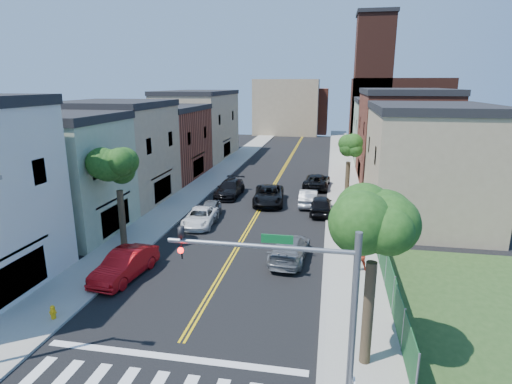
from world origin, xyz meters
The scene contains 32 objects.
sidewalk_left centered at (-7.90, 40.00, 0.07)m, with size 3.20×100.00×0.15m, color gray.
sidewalk_right centered at (7.90, 40.00, 0.07)m, with size 3.20×100.00×0.15m, color gray.
curb_left centered at (-6.15, 40.00, 0.07)m, with size 0.30×100.00×0.15m, color gray.
curb_right centered at (6.15, 40.00, 0.07)m, with size 0.30×100.00×0.15m, color gray.
bldg_left_palegrn centered at (-14.00, 16.00, 4.25)m, with size 9.00×8.00×8.50m, color gray.
bldg_left_tan_near centered at (-14.00, 25.00, 4.50)m, with size 9.00×10.00×9.00m, color #998466.
bldg_left_brick centered at (-14.00, 36.00, 4.00)m, with size 9.00×12.00×8.00m, color brown.
bldg_left_tan_far centered at (-14.00, 50.00, 4.75)m, with size 9.00×16.00×9.50m, color #998466.
bldg_right_tan centered at (14.00, 24.00, 4.50)m, with size 9.00×12.00×9.00m, color #998466.
bldg_right_brick centered at (14.00, 38.00, 5.00)m, with size 9.00×14.00×10.00m, color brown.
bldg_right_palegrn centered at (14.00, 52.00, 4.25)m, with size 9.00×12.00×8.50m, color gray.
church centered at (16.33, 67.07, 7.24)m, with size 16.20×14.20×22.60m.
backdrop_left centered at (-4.00, 82.00, 6.00)m, with size 14.00×8.00×12.00m, color #998466.
backdrop_center centered at (0.00, 86.00, 5.00)m, with size 10.00×8.00×10.00m, color brown.
fence_right centered at (9.50, 9.50, 1.10)m, with size 0.04×15.00×1.90m, color #143F1E.
corner_lot centered at (15.50, 9.50, 0.01)m, with size 12.00×15.00×0.02m, color #233F19.
tree_left_mid centered at (-7.88, 14.01, 6.58)m, with size 5.20×5.20×9.29m.
tree_right_corner centered at (7.93, 4.01, 7.31)m, with size 5.80×5.80×10.35m.
tree_right_far centered at (7.92, 30.01, 5.76)m, with size 4.40×4.40×8.03m.
traffic_signal centered at (5.87, -0.50, 4.79)m, with size 5.50×0.31×7.20m.
red_sedan centered at (-5.50, 9.55, 0.83)m, with size 1.75×5.01×1.65m, color #B50C10.
white_pickup centered at (-4.02, 19.39, 0.67)m, with size 2.24×4.85×1.35m, color white.
grey_car_left centered at (-3.80, 21.43, 0.69)m, with size 1.64×4.07×1.39m, color #56595D.
black_car_left centered at (-3.80, 28.48, 0.81)m, with size 2.26×5.55×1.61m, color black.
grey_car_right centered at (3.80, 13.91, 0.79)m, with size 2.21×5.44×1.58m, color slate.
black_car_right centered at (5.50, 24.28, 0.82)m, with size 1.93×4.79×1.63m, color black.
silver_car_right centered at (4.27, 26.66, 0.77)m, with size 1.63×4.68×1.54m, color #A1A4A9.
dark_car_right_far centered at (4.78, 33.51, 0.79)m, with size 2.61×5.66×1.57m, color black.
black_suv_lane centered at (0.50, 26.56, 0.83)m, with size 2.77×6.00×1.67m, color black.
pedestrian_left centered at (-9.08, 16.11, 1.14)m, with size 0.72×0.47×1.98m, color #24252C.
pedestrian_right centered at (8.19, 12.87, 1.08)m, with size 0.90×0.70×1.85m, color #AE2D1A.
fire_hydrant centered at (-6.70, 4.59, 0.51)m, with size 0.34×0.34×0.70m.
Camera 1 is at (6.16, -11.22, 11.20)m, focal length 29.10 mm.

